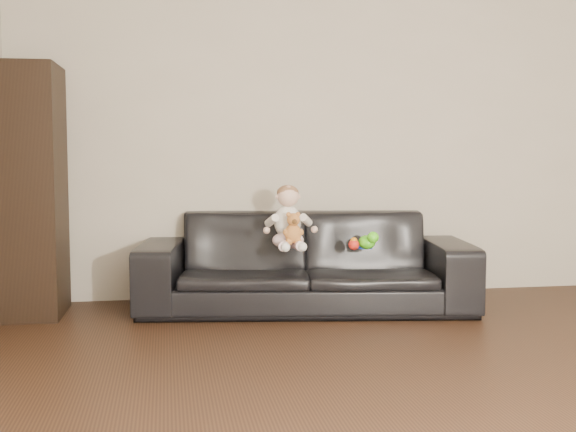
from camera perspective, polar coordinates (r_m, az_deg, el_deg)
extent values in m
plane|color=#311D11|center=(3.12, 18.18, -15.17)|extent=(5.50, 5.50, 0.00)
plane|color=#B6AC99|center=(5.52, 5.01, 7.31)|extent=(5.00, 0.00, 5.00)
imported|color=black|center=(4.98, 1.38, -3.59)|extent=(2.36, 1.19, 0.66)
cube|color=black|center=(5.02, -19.76, 1.85)|extent=(0.42, 0.57, 1.64)
cube|color=silver|center=(5.01, -19.65, 6.08)|extent=(0.19, 0.25, 0.28)
ellipsoid|color=#F6CFD4|center=(4.83, 0.00, -1.92)|extent=(0.24, 0.21, 0.11)
ellipsoid|color=white|center=(4.83, -0.03, -0.45)|extent=(0.20, 0.17, 0.22)
sphere|color=beige|center=(4.81, 0.00, 1.58)|extent=(0.16, 0.16, 0.14)
ellipsoid|color=#8C603F|center=(4.81, -0.02, 1.85)|extent=(0.16, 0.16, 0.10)
cylinder|color=#F6CFD4|center=(4.69, -0.25, -2.34)|extent=(0.09, 0.19, 0.07)
cylinder|color=#F6CFD4|center=(4.71, 0.81, -2.32)|extent=(0.09, 0.19, 0.07)
sphere|color=white|center=(4.60, -0.17, -2.48)|extent=(0.07, 0.07, 0.06)
sphere|color=white|center=(4.62, 1.13, -2.45)|extent=(0.07, 0.07, 0.06)
cylinder|color=white|center=(4.76, -1.29, -0.36)|extent=(0.07, 0.16, 0.10)
cylinder|color=white|center=(4.80, 1.42, -0.32)|extent=(0.07, 0.16, 0.10)
ellipsoid|color=#BB7335|center=(4.69, 0.40, -1.39)|extent=(0.13, 0.12, 0.13)
sphere|color=#BB7335|center=(4.67, 0.43, -0.28)|extent=(0.10, 0.10, 0.08)
sphere|color=#BB7335|center=(4.67, 0.04, 0.11)|extent=(0.04, 0.04, 0.03)
sphere|color=#BB7335|center=(4.68, 0.78, 0.12)|extent=(0.04, 0.04, 0.03)
sphere|color=#593819|center=(4.63, 0.51, -0.44)|extent=(0.04, 0.04, 0.03)
ellipsoid|color=#53E91B|center=(4.83, 6.25, -2.07)|extent=(0.16, 0.17, 0.09)
sphere|color=red|center=(4.79, 5.23, -2.26)|extent=(0.08, 0.08, 0.07)
cylinder|color=blue|center=(4.88, 6.10, -2.48)|extent=(0.13, 0.13, 0.01)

